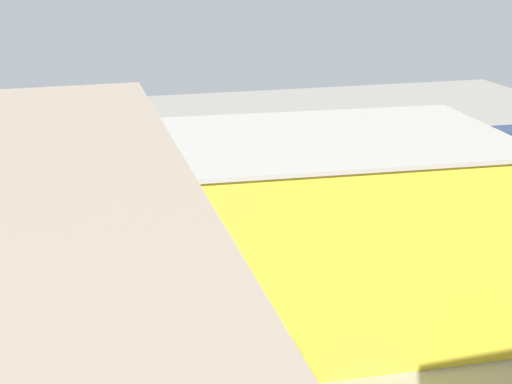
# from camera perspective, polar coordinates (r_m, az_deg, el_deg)

# --- Properties ---
(ground_plane) EXTENTS (193.66, 193.66, 0.00)m
(ground_plane) POSITION_cam_1_polar(r_m,az_deg,el_deg) (91.91, 1.95, -3.02)
(ground_plane) COLOR gray
(ground_plane) RESTS_ON ground
(rail_bed) EXTENTS (121.58, 19.91, 0.01)m
(rail_bed) POSITION_cam_1_polar(r_m,az_deg,el_deg) (110.83, -1.04, 1.19)
(rail_bed) COLOR #665E54
(rail_bed) RESTS_ON ground
(street_asphalt) EXTENTS (121.35, 15.73, 0.01)m
(street_asphalt) POSITION_cam_1_polar(r_m,az_deg,el_deg) (88.22, 2.70, -4.08)
(street_asphalt) COLOR #38383D
(street_asphalt) RESTS_ON ground
(track_rails) EXTENTS (120.85, 13.49, 0.12)m
(track_rails) POSITION_cam_1_polar(r_m,az_deg,el_deg) (110.77, -1.04, 1.28)
(track_rails) COLOR #9E9EA8
(track_rails) RESTS_ON ground
(platform_canopy_near) EXTENTS (56.98, 8.21, 4.06)m
(platform_canopy_near) POSITION_cam_1_polar(r_m,az_deg,el_deg) (101.98, -3.62, 1.70)
(platform_canopy_near) COLOR #B73328
(platform_canopy_near) RESTS_ON ground
(platform_canopy_far) EXTENTS (54.35, 8.32, 4.34)m
(platform_canopy_far) POSITION_cam_1_polar(r_m,az_deg,el_deg) (106.58, -8.42, 2.52)
(platform_canopy_far) COLOR #B73328
(platform_canopy_far) RESTS_ON ground
(locomotive) EXTENTS (16.93, 3.69, 5.15)m
(locomotive) POSITION_cam_1_polar(r_m,az_deg,el_deg) (120.93, 10.95, 3.40)
(locomotive) COLOR black
(locomotive) RESTS_ON ground
(passenger_coach) EXTENTS (17.06, 3.85, 5.81)m
(passenger_coach) POSITION_cam_1_polar(r_m,az_deg,el_deg) (133.07, 20.96, 4.52)
(passenger_coach) COLOR black
(passenger_coach) RESTS_ON ground
(freight_coach_far) EXTENTS (16.38, 3.90, 6.17)m
(freight_coach_far) POSITION_cam_1_polar(r_m,az_deg,el_deg) (105.21, -8.15, 1.78)
(freight_coach_far) COLOR black
(freight_coach_far) RESTS_ON ground
(parked_car_0) EXTENTS (4.30, 2.07, 1.73)m
(parked_car_0) POSITION_cam_1_polar(r_m,az_deg,el_deg) (96.87, 11.20, -1.65)
(parked_car_0) COLOR black
(parked_car_0) RESTS_ON ground
(parked_car_1) EXTENTS (4.63, 2.23, 1.64)m
(parked_car_1) POSITION_cam_1_polar(r_m,az_deg,el_deg) (94.26, 7.69, -2.10)
(parked_car_1) COLOR black
(parked_car_1) RESTS_ON ground
(parked_car_2) EXTENTS (4.67, 2.03, 1.74)m
(parked_car_2) POSITION_cam_1_polar(r_m,az_deg,el_deg) (91.62, 4.64, -2.63)
(parked_car_2) COLOR black
(parked_car_2) RESTS_ON ground
(parked_car_3) EXTENTS (4.63, 2.01, 1.66)m
(parked_car_3) POSITION_cam_1_polar(r_m,az_deg,el_deg) (90.39, 0.38, -2.92)
(parked_car_3) COLOR black
(parked_car_3) RESTS_ON ground
(parked_car_4) EXTENTS (4.37, 2.20, 1.58)m
(parked_car_4) POSITION_cam_1_polar(r_m,az_deg,el_deg) (89.06, -3.26, -3.34)
(parked_car_4) COLOR black
(parked_car_4) RESTS_ON ground
(construction_building) EXTENTS (42.98, 22.37, 20.37)m
(construction_building) POSITION_cam_1_polar(r_m,az_deg,el_deg) (63.26, 2.73, -4.30)
(construction_building) COLOR yellow
(construction_building) RESTS_ON ground
(construction_roof_slab) EXTENTS (43.61, 23.00, 0.40)m
(construction_roof_slab) POSITION_cam_1_polar(r_m,az_deg,el_deg) (59.65, 2.90, 4.79)
(construction_roof_slab) COLOR #B7B2A8
(construction_roof_slab) RESTS_ON construction_building
(box_truck_0) EXTENTS (9.14, 3.24, 3.21)m
(box_truck_0) POSITION_cam_1_polar(r_m,az_deg,el_deg) (78.78, -7.34, -6.14)
(box_truck_0) COLOR black
(box_truck_0) RESTS_ON ground
(box_truck_1) EXTENTS (10.09, 3.71, 3.55)m
(box_truck_1) POSITION_cam_1_polar(r_m,az_deg,el_deg) (85.22, 7.60, -3.90)
(box_truck_1) COLOR black
(box_truck_1) RESTS_ON ground
(street_tree_0) EXTENTS (6.27, 6.27, 8.58)m
(street_tree_0) POSITION_cam_1_polar(r_m,az_deg,el_deg) (79.60, -6.18, -2.73)
(street_tree_0) COLOR brown
(street_tree_0) RESTS_ON ground
(street_tree_2) EXTENTS (4.24, 4.24, 7.20)m
(street_tree_2) POSITION_cam_1_polar(r_m,az_deg,el_deg) (91.15, 17.10, -0.76)
(street_tree_2) COLOR brown
(street_tree_2) RESTS_ON ground
(street_tree_4) EXTENTS (6.23, 6.23, 8.51)m
(street_tree_4) POSITION_cam_1_polar(r_m,az_deg,el_deg) (78.81, -18.36, -4.01)
(street_tree_4) COLOR brown
(street_tree_4) RESTS_ON ground
(street_tree_5) EXTENTS (5.06, 5.06, 8.06)m
(street_tree_5) POSITION_cam_1_polar(r_m,az_deg,el_deg) (78.82, -11.62, -3.24)
(street_tree_5) COLOR brown
(street_tree_5) RESTS_ON ground
(traffic_light) EXTENTS (0.50, 0.36, 7.25)m
(traffic_light) POSITION_cam_1_polar(r_m,az_deg,el_deg) (80.57, -0.52, -2.84)
(traffic_light) COLOR #333333
(traffic_light) RESTS_ON ground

